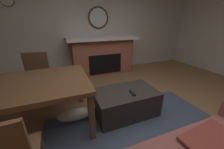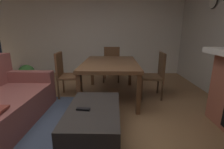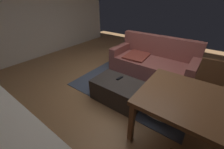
{
  "view_description": "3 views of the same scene",
  "coord_description": "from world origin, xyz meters",
  "px_view_note": "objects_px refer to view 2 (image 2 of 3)",
  "views": [
    {
      "loc": [
        0.93,
        1.19,
        1.46
      ],
      "look_at": [
        0.27,
        -0.48,
        0.74
      ],
      "focal_mm": 20.71,
      "sensor_mm": 36.0,
      "label": 1
    },
    {
      "loc": [
        -1.68,
        -0.71,
        1.3
      ],
      "look_at": [
        0.73,
        -0.66,
        0.66
      ],
      "focal_mm": 25.08,
      "sensor_mm": 36.0,
      "label": 2
    },
    {
      "loc": [
        1.24,
        -2.3,
        1.87
      ],
      "look_at": [
        0.03,
        -0.66,
        0.69
      ],
      "focal_mm": 21.92,
      "sensor_mm": 36.0,
      "label": 3
    }
  ],
  "objects_px": {
    "dining_table": "(110,65)",
    "dining_chair_east": "(112,62)",
    "ottoman_coffee_table": "(94,123)",
    "small_dog": "(104,101)",
    "tv_remote": "(83,109)",
    "dining_chair_north": "(65,72)",
    "wall_clock": "(213,2)",
    "potted_plant": "(27,74)",
    "dining_chair_south": "(156,73)"
  },
  "relations": [
    {
      "from": "ottoman_coffee_table",
      "to": "small_dog",
      "type": "bearing_deg",
      "value": -5.53
    },
    {
      "from": "dining_chair_east",
      "to": "tv_remote",
      "type": "bearing_deg",
      "value": 174.1
    },
    {
      "from": "tv_remote",
      "to": "dining_chair_south",
      "type": "xyz_separation_m",
      "value": [
        1.45,
        -1.21,
        0.09
      ]
    },
    {
      "from": "dining_table",
      "to": "dining_chair_east",
      "type": "relative_size",
      "value": 1.74
    },
    {
      "from": "wall_clock",
      "to": "tv_remote",
      "type": "bearing_deg",
      "value": 128.47
    },
    {
      "from": "tv_remote",
      "to": "dining_chair_east",
      "type": "xyz_separation_m",
      "value": [
        2.66,
        -0.27,
        0.09
      ]
    },
    {
      "from": "ottoman_coffee_table",
      "to": "dining_chair_north",
      "type": "bearing_deg",
      "value": 29.18
    },
    {
      "from": "ottoman_coffee_table",
      "to": "dining_chair_north",
      "type": "relative_size",
      "value": 1.1
    },
    {
      "from": "tv_remote",
      "to": "dining_chair_north",
      "type": "bearing_deg",
      "value": 32.18
    },
    {
      "from": "dining_chair_south",
      "to": "potted_plant",
      "type": "height_order",
      "value": "dining_chair_south"
    },
    {
      "from": "dining_chair_east",
      "to": "wall_clock",
      "type": "height_order",
      "value": "wall_clock"
    },
    {
      "from": "dining_chair_east",
      "to": "potted_plant",
      "type": "distance_m",
      "value": 2.2
    },
    {
      "from": "dining_chair_east",
      "to": "small_dog",
      "type": "bearing_deg",
      "value": 177.28
    },
    {
      "from": "dining_chair_north",
      "to": "dining_chair_south",
      "type": "height_order",
      "value": "same"
    },
    {
      "from": "ottoman_coffee_table",
      "to": "dining_chair_south",
      "type": "height_order",
      "value": "dining_chair_south"
    },
    {
      "from": "dining_table",
      "to": "dining_chair_east",
      "type": "bearing_deg",
      "value": -0.15
    },
    {
      "from": "dining_chair_east",
      "to": "ottoman_coffee_table",
      "type": "bearing_deg",
      "value": 176.43
    },
    {
      "from": "dining_chair_north",
      "to": "small_dog",
      "type": "relative_size",
      "value": 1.58
    },
    {
      "from": "tv_remote",
      "to": "dining_chair_east",
      "type": "distance_m",
      "value": 2.68
    },
    {
      "from": "dining_table",
      "to": "potted_plant",
      "type": "bearing_deg",
      "value": 73.7
    },
    {
      "from": "dining_table",
      "to": "dining_chair_east",
      "type": "distance_m",
      "value": 1.21
    },
    {
      "from": "dining_chair_south",
      "to": "dining_chair_east",
      "type": "bearing_deg",
      "value": 37.59
    },
    {
      "from": "dining_chair_south",
      "to": "wall_clock",
      "type": "relative_size",
      "value": 3.39
    },
    {
      "from": "potted_plant",
      "to": "wall_clock",
      "type": "xyz_separation_m",
      "value": [
        -0.15,
        -4.26,
        1.62
      ]
    },
    {
      "from": "dining_table",
      "to": "dining_chair_north",
      "type": "bearing_deg",
      "value": 90.38
    },
    {
      "from": "dining_chair_north",
      "to": "wall_clock",
      "type": "distance_m",
      "value": 3.43
    },
    {
      "from": "dining_table",
      "to": "dining_chair_north",
      "type": "distance_m",
      "value": 0.94
    },
    {
      "from": "dining_table",
      "to": "tv_remote",
      "type": "bearing_deg",
      "value": 169.43
    },
    {
      "from": "dining_chair_north",
      "to": "tv_remote",
      "type": "bearing_deg",
      "value": -155.48
    },
    {
      "from": "tv_remote",
      "to": "small_dog",
      "type": "xyz_separation_m",
      "value": [
        0.84,
        -0.19,
        -0.28
      ]
    },
    {
      "from": "small_dog",
      "to": "ottoman_coffee_table",
      "type": "bearing_deg",
      "value": 174.47
    },
    {
      "from": "dining_chair_north",
      "to": "dining_chair_south",
      "type": "bearing_deg",
      "value": -89.97
    },
    {
      "from": "ottoman_coffee_table",
      "to": "dining_table",
      "type": "relative_size",
      "value": 0.63
    },
    {
      "from": "dining_chair_north",
      "to": "dining_chair_east",
      "type": "bearing_deg",
      "value": -37.75
    },
    {
      "from": "ottoman_coffee_table",
      "to": "dining_chair_north",
      "type": "height_order",
      "value": "dining_chair_north"
    },
    {
      "from": "dining_chair_north",
      "to": "dining_chair_south",
      "type": "distance_m",
      "value": 1.87
    },
    {
      "from": "dining_chair_south",
      "to": "wall_clock",
      "type": "bearing_deg",
      "value": -68.74
    },
    {
      "from": "tv_remote",
      "to": "small_dog",
      "type": "bearing_deg",
      "value": -4.97
    },
    {
      "from": "ottoman_coffee_table",
      "to": "tv_remote",
      "type": "relative_size",
      "value": 6.37
    },
    {
      "from": "dining_table",
      "to": "small_dog",
      "type": "relative_size",
      "value": 2.75
    },
    {
      "from": "dining_chair_north",
      "to": "dining_chair_south",
      "type": "relative_size",
      "value": 1.0
    },
    {
      "from": "dining_chair_east",
      "to": "small_dog",
      "type": "xyz_separation_m",
      "value": [
        -1.82,
        0.09,
        -0.37
      ]
    },
    {
      "from": "dining_chair_east",
      "to": "small_dog",
      "type": "relative_size",
      "value": 1.58
    },
    {
      "from": "potted_plant",
      "to": "small_dog",
      "type": "relative_size",
      "value": 0.93
    },
    {
      "from": "ottoman_coffee_table",
      "to": "dining_chair_south",
      "type": "relative_size",
      "value": 1.1
    },
    {
      "from": "ottoman_coffee_table",
      "to": "dining_table",
      "type": "distance_m",
      "value": 1.47
    },
    {
      "from": "dining_chair_east",
      "to": "dining_chair_south",
      "type": "bearing_deg",
      "value": -142.41
    },
    {
      "from": "dining_chair_south",
      "to": "dining_table",
      "type": "bearing_deg",
      "value": 89.68
    },
    {
      "from": "ottoman_coffee_table",
      "to": "small_dog",
      "type": "relative_size",
      "value": 1.73
    },
    {
      "from": "ottoman_coffee_table",
      "to": "wall_clock",
      "type": "height_order",
      "value": "wall_clock"
    }
  ]
}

